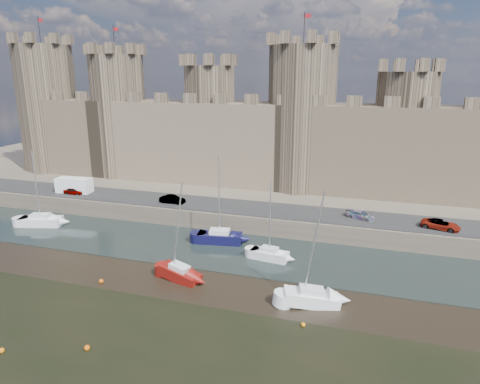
{
  "coord_description": "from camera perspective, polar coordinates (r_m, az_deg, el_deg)",
  "views": [
    {
      "loc": [
        13.43,
        -22.49,
        21.29
      ],
      "look_at": [
        -0.37,
        22.0,
        8.31
      ],
      "focal_mm": 32.0,
      "sensor_mm": 36.0,
      "label": 1
    }
  ],
  "objects": [
    {
      "name": "road",
      "position": [
        61.01,
        3.68,
        -2.35
      ],
      "size": [
        160.0,
        7.0,
        0.1
      ],
      "primitive_type": "cube",
      "color": "black",
      "rests_on": "quay"
    },
    {
      "name": "buoy_1",
      "position": [
        48.02,
        -18.02,
        -11.25
      ],
      "size": [
        0.49,
        0.49,
        0.49
      ],
      "primitive_type": "sphere",
      "color": "#CA5309",
      "rests_on": "ground"
    },
    {
      "name": "water_channel",
      "position": [
        52.85,
        1.04,
        -8.14
      ],
      "size": [
        160.0,
        12.0,
        0.08
      ],
      "primitive_type": "cube",
      "color": "black",
      "rests_on": "ground"
    },
    {
      "name": "van",
      "position": [
        74.27,
        -21.24,
        0.82
      ],
      "size": [
        5.82,
        2.81,
        2.45
      ],
      "primitive_type": "cube",
      "rotation": [
        0.0,
        0.0,
        0.1
      ],
      "color": "white",
      "rests_on": "quay"
    },
    {
      "name": "buoy_0",
      "position": [
        38.13,
        -19.73,
        -18.97
      ],
      "size": [
        0.48,
        0.48,
        0.48
      ],
      "primitive_type": "sphere",
      "color": "#CD5409",
      "rests_on": "ground"
    },
    {
      "name": "car_3",
      "position": [
        58.8,
        25.18,
        -3.96
      ],
      "size": [
        4.93,
        3.22,
        1.26
      ],
      "primitive_type": "imported",
      "rotation": [
        0.0,
        0.0,
        1.3
      ],
      "color": "gray",
      "rests_on": "quay"
    },
    {
      "name": "car_1",
      "position": [
        64.46,
        -9.01,
        -0.99
      ],
      "size": [
        3.87,
        1.42,
        1.27
      ],
      "primitive_type": "imported",
      "rotation": [
        0.0,
        0.0,
        1.55
      ],
      "color": "gray",
      "rests_on": "quay"
    },
    {
      "name": "sailboat_0",
      "position": [
        68.02,
        -25.03,
        -3.44
      ],
      "size": [
        6.28,
        3.79,
        10.99
      ],
      "rotation": [
        0.0,
        0.0,
        0.27
      ],
      "color": "silver",
      "rests_on": "ground"
    },
    {
      "name": "car_0",
      "position": [
        73.43,
        -21.28,
        0.11
      ],
      "size": [
        3.33,
        1.44,
        1.12
      ],
      "primitive_type": "imported",
      "rotation": [
        0.0,
        0.0,
        1.61
      ],
      "color": "gray",
      "rests_on": "quay"
    },
    {
      "name": "sailboat_5",
      "position": [
        42.26,
        9.49,
        -13.67
      ],
      "size": [
        5.62,
        3.43,
        11.34
      ],
      "rotation": [
        0.0,
        0.0,
        0.28
      ],
      "color": "white",
      "rests_on": "ground"
    },
    {
      "name": "castle",
      "position": [
        72.52,
        5.95,
        7.87
      ],
      "size": [
        108.5,
        11.0,
        29.0
      ],
      "color": "#42382B",
      "rests_on": "quay"
    },
    {
      "name": "buoy_3",
      "position": [
        39.26,
        8.42,
        -17.09
      ],
      "size": [
        0.42,
        0.42,
        0.42
      ],
      "primitive_type": "sphere",
      "color": "orange",
      "rests_on": "ground"
    },
    {
      "name": "car_2",
      "position": [
        59.24,
        15.77,
        -2.98
      ],
      "size": [
        4.02,
        2.65,
        1.08
      ],
      "primitive_type": "imported",
      "rotation": [
        0.0,
        0.0,
        1.24
      ],
      "color": "gray",
      "rests_on": "quay"
    },
    {
      "name": "sailboat_2",
      "position": [
        50.95,
        3.93,
        -8.2
      ],
      "size": [
        4.65,
        2.3,
        9.62
      ],
      "rotation": [
        0.0,
        0.0,
        -0.13
      ],
      "color": "white",
      "rests_on": "ground"
    },
    {
      "name": "sailboat_1",
      "position": [
        55.64,
        -2.72,
        -5.97
      ],
      "size": [
        6.0,
        3.15,
        11.43
      ],
      "rotation": [
        0.0,
        0.0,
        0.17
      ],
      "color": "black",
      "rests_on": "ground"
    },
    {
      "name": "buoy_4",
      "position": [
        40.52,
        -29.19,
        -17.96
      ],
      "size": [
        0.44,
        0.44,
        0.44
      ],
      "primitive_type": "sphere",
      "color": "#D96709",
      "rests_on": "ground"
    },
    {
      "name": "sailboat_4",
      "position": [
        46.71,
        -8.05,
        -10.63
      ],
      "size": [
        4.95,
        2.87,
        10.88
      ],
      "rotation": [
        0.0,
        0.0,
        -0.24
      ],
      "color": "maroon",
      "rests_on": "ground"
    },
    {
      "name": "quay",
      "position": [
        85.94,
        7.77,
        1.94
      ],
      "size": [
        160.0,
        60.0,
        2.5
      ],
      "primitive_type": "cube",
      "color": "#4C443A",
      "rests_on": "ground"
    }
  ]
}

